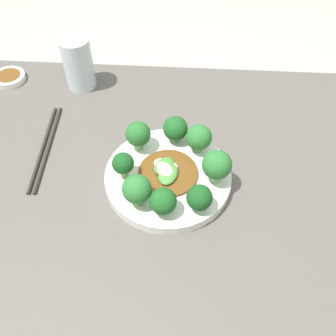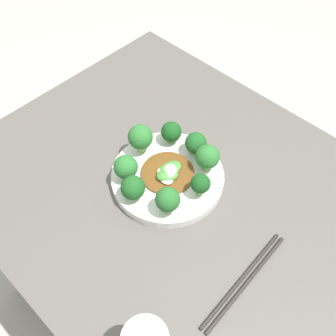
# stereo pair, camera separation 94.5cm
# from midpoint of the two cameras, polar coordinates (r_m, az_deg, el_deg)

# --- Properties ---
(ground_plane) EXTENTS (8.00, 8.00, 0.00)m
(ground_plane) POSITION_cam_midpoint_polar(r_m,az_deg,el_deg) (1.43, -7.00, -34.76)
(ground_plane) COLOR #B7B2A8
(table) EXTENTS (0.92, 0.75, 0.75)m
(table) POSITION_cam_midpoint_polar(r_m,az_deg,el_deg) (1.06, -9.36, -33.73)
(table) COLOR #5B5651
(table) RESTS_ON ground_plane
(plate) EXTENTS (0.25, 0.25, 0.02)m
(plate) POSITION_cam_midpoint_polar(r_m,az_deg,el_deg) (0.68, -15.22, -30.07)
(plate) COLOR white
(plate) RESTS_ON table
(broccoli_north) EXTENTS (0.05, 0.05, 0.06)m
(broccoli_north) POSITION_cam_midpoint_polar(r_m,az_deg,el_deg) (0.64, -9.20, -24.80)
(broccoli_north) COLOR #89B76B
(broccoli_north) RESTS_ON plate
(broccoli_northwest) EXTENTS (0.05, 0.05, 0.06)m
(broccoli_northwest) POSITION_cam_midpoint_polar(r_m,az_deg,el_deg) (0.66, -13.93, -21.45)
(broccoli_northwest) COLOR #70A356
(broccoli_northwest) RESTS_ON plate
(broccoli_east) EXTENTS (0.04, 0.04, 0.06)m
(broccoli_east) POSITION_cam_midpoint_polar(r_m,az_deg,el_deg) (0.62, -10.00, -34.98)
(broccoli_east) COLOR #70A356
(broccoli_east) RESTS_ON plate
(broccoli_southwest) EXTENTS (0.05, 0.05, 0.06)m
(broccoli_southwest) POSITION_cam_midpoint_polar(r_m,az_deg,el_deg) (0.67, -24.92, -28.98)
(broccoli_southwest) COLOR #70A356
(broccoli_southwest) RESTS_ON plate
(broccoli_west) EXTENTS (0.06, 0.06, 0.07)m
(broccoli_west) POSITION_cam_midpoint_polar(r_m,az_deg,el_deg) (0.66, -20.86, -22.75)
(broccoli_west) COLOR #89B76B
(broccoli_west) RESTS_ON plate
(broccoli_northeast) EXTENTS (0.05, 0.05, 0.07)m
(broccoli_northeast) POSITION_cam_midpoint_polar(r_m,az_deg,el_deg) (0.62, -7.43, -28.88)
(broccoli_northeast) COLOR #70A356
(broccoli_northeast) RESTS_ON plate
(broccoli_south) EXTENTS (0.05, 0.05, 0.06)m
(broccoli_south) POSITION_cam_midpoint_polar(r_m,az_deg,el_deg) (0.66, -24.53, -33.67)
(broccoli_south) COLOR #70A356
(broccoli_south) RESTS_ON plate
(broccoli_southeast) EXTENTS (0.05, 0.05, 0.07)m
(broccoli_southeast) POSITION_cam_midpoint_polar(r_m,az_deg,el_deg) (0.63, -18.19, -37.79)
(broccoli_southeast) COLOR #7AAD5B
(broccoli_southeast) RESTS_ON plate
(stirfry_center) EXTENTS (0.12, 0.12, 0.02)m
(stirfry_center) POSITION_cam_midpoint_polar(r_m,az_deg,el_deg) (0.67, -15.60, -30.13)
(stirfry_center) COLOR brown
(stirfry_center) RESTS_ON plate
(chopsticks) EXTENTS (0.03, 0.25, 0.01)m
(chopsticks) POSITION_cam_midpoint_polar(r_m,az_deg,el_deg) (0.69, -1.58, -51.14)
(chopsticks) COLOR #2D2823
(chopsticks) RESTS_ON table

